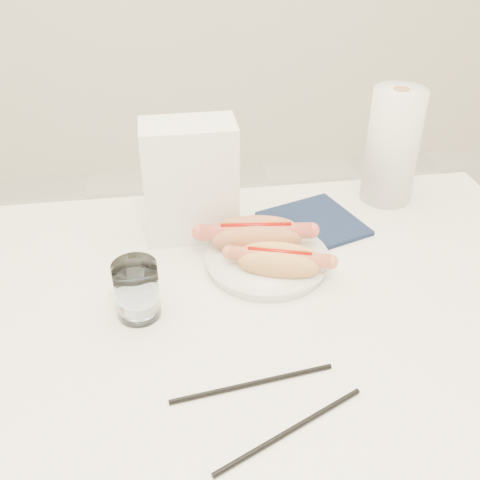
{
  "coord_description": "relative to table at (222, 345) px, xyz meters",
  "views": [
    {
      "loc": [
        -0.07,
        -0.66,
        1.34
      ],
      "look_at": [
        0.04,
        0.1,
        0.82
      ],
      "focal_mm": 42.93,
      "sensor_mm": 36.0,
      "label": 1
    }
  ],
  "objects": [
    {
      "name": "hotdog_right",
      "position": [
        0.11,
        0.08,
        0.1
      ],
      "size": [
        0.17,
        0.1,
        0.05
      ],
      "rotation": [
        0.0,
        0.0,
        -0.31
      ],
      "color": "#DF9E57",
      "rests_on": "plate"
    },
    {
      "name": "chopstick_near",
      "position": [
        0.06,
        -0.22,
        0.06
      ],
      "size": [
        0.21,
        0.1,
        0.01
      ],
      "primitive_type": "cylinder",
      "rotation": [
        0.0,
        1.57,
        0.44
      ],
      "color": "black",
      "rests_on": "table"
    },
    {
      "name": "table",
      "position": [
        0.0,
        0.0,
        0.0
      ],
      "size": [
        1.2,
        0.8,
        0.75
      ],
      "color": "white",
      "rests_on": "ground"
    },
    {
      "name": "plate",
      "position": [
        0.09,
        0.12,
        0.07
      ],
      "size": [
        0.21,
        0.21,
        0.02
      ],
      "primitive_type": "cylinder",
      "rotation": [
        0.0,
        0.0,
        -0.03
      ],
      "color": "white",
      "rests_on": "table"
    },
    {
      "name": "napkin_box",
      "position": [
        -0.02,
        0.24,
        0.17
      ],
      "size": [
        0.16,
        0.09,
        0.22
      ],
      "primitive_type": "cube",
      "rotation": [
        0.0,
        0.0,
        0.0
      ],
      "color": "white",
      "rests_on": "table"
    },
    {
      "name": "chopstick_far",
      "position": [
        0.02,
        -0.14,
        0.06
      ],
      "size": [
        0.23,
        0.04,
        0.01
      ],
      "primitive_type": "cylinder",
      "rotation": [
        0.0,
        1.57,
        0.13
      ],
      "color": "black",
      "rests_on": "table"
    },
    {
      "name": "navy_napkin",
      "position": [
        0.21,
        0.23,
        0.06
      ],
      "size": [
        0.21,
        0.21,
        0.01
      ],
      "primitive_type": "cube",
      "rotation": [
        0.0,
        0.0,
        0.33
      ],
      "color": "#121D38",
      "rests_on": "table"
    },
    {
      "name": "paper_towel_roll",
      "position": [
        0.38,
        0.32,
        0.17
      ],
      "size": [
        0.1,
        0.1,
        0.23
      ],
      "primitive_type": "cylinder",
      "rotation": [
        0.0,
        0.0,
        -0.01
      ],
      "color": "white",
      "rests_on": "table"
    },
    {
      "name": "water_glass",
      "position": [
        -0.12,
        0.03,
        0.11
      ],
      "size": [
        0.07,
        0.07,
        0.09
      ],
      "primitive_type": "cylinder",
      "color": "white",
      "rests_on": "table"
    },
    {
      "name": "hotdog_left",
      "position": [
        0.08,
        0.15,
        0.1
      ],
      "size": [
        0.2,
        0.09,
        0.05
      ],
      "rotation": [
        0.0,
        0.0,
        -0.11
      ],
      "color": "#BF794C",
      "rests_on": "plate"
    }
  ]
}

